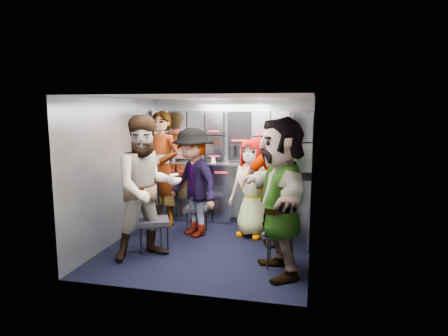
% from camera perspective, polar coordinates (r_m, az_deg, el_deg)
% --- Properties ---
extents(floor, '(3.00, 3.00, 0.00)m').
position_cam_1_polar(floor, '(5.84, -2.04, -11.01)').
color(floor, black).
rests_on(floor, ground).
extents(wall_back, '(2.80, 0.04, 2.10)m').
position_cam_1_polar(wall_back, '(7.01, 1.07, 1.20)').
color(wall_back, gray).
rests_on(wall_back, ground).
extents(wall_left, '(0.04, 3.00, 2.10)m').
position_cam_1_polar(wall_left, '(6.08, -14.95, -0.28)').
color(wall_left, gray).
rests_on(wall_left, ground).
extents(wall_right, '(0.04, 3.00, 2.10)m').
position_cam_1_polar(wall_right, '(5.38, 12.46, -1.33)').
color(wall_right, gray).
rests_on(wall_right, ground).
extents(ceiling, '(2.80, 3.00, 0.02)m').
position_cam_1_polar(ceiling, '(5.49, -2.16, 10.07)').
color(ceiling, silver).
rests_on(ceiling, wall_back).
extents(cart_bank_back, '(2.68, 0.38, 0.99)m').
position_cam_1_polar(cart_bank_back, '(6.91, 0.70, -3.59)').
color(cart_bank_back, '#9B9FAB').
rests_on(cart_bank_back, ground).
extents(cart_bank_left, '(0.38, 0.76, 0.99)m').
position_cam_1_polar(cart_bank_left, '(6.59, -10.87, -4.36)').
color(cart_bank_left, '#9B9FAB').
rests_on(cart_bank_left, ground).
extents(counter, '(2.68, 0.42, 0.03)m').
position_cam_1_polar(counter, '(6.81, 0.71, 0.68)').
color(counter, silver).
rests_on(counter, cart_bank_back).
extents(locker_bank_back, '(2.68, 0.28, 0.82)m').
position_cam_1_polar(locker_bank_back, '(6.82, 0.82, 4.70)').
color(locker_bank_back, '#9B9FAB').
rests_on(locker_bank_back, wall_back).
extents(locker_bank_right, '(0.28, 1.00, 0.82)m').
position_cam_1_polar(locker_bank_right, '(6.03, 11.23, 3.99)').
color(locker_bank_right, '#9B9FAB').
rests_on(locker_bank_right, wall_right).
extents(right_cabinet, '(0.28, 1.20, 1.00)m').
position_cam_1_polar(right_cabinet, '(6.09, 10.93, -5.41)').
color(right_cabinet, '#9B9FAB').
rests_on(right_cabinet, ground).
extents(coffee_niche, '(0.46, 0.16, 0.84)m').
position_cam_1_polar(coffee_niche, '(6.85, 2.40, 4.54)').
color(coffee_niche, black).
rests_on(coffee_niche, wall_back).
extents(red_latch_strip, '(2.60, 0.02, 0.03)m').
position_cam_1_polar(red_latch_strip, '(6.64, 0.34, -0.71)').
color(red_latch_strip, '#AE1720').
rests_on(red_latch_strip, cart_bank_back).
extents(jump_seat_near_left, '(0.51, 0.50, 0.46)m').
position_cam_1_polar(jump_seat_near_left, '(5.55, -9.96, -7.74)').
color(jump_seat_near_left, black).
rests_on(jump_seat_near_left, ground).
extents(jump_seat_mid_left, '(0.35, 0.33, 0.41)m').
position_cam_1_polar(jump_seat_mid_left, '(6.36, -3.91, -5.97)').
color(jump_seat_mid_left, black).
rests_on(jump_seat_mid_left, ground).
extents(jump_seat_center, '(0.46, 0.45, 0.42)m').
position_cam_1_polar(jump_seat_center, '(6.34, 4.34, -5.88)').
color(jump_seat_center, black).
rests_on(jump_seat_center, ground).
extents(jump_seat_mid_right, '(0.35, 0.33, 0.41)m').
position_cam_1_polar(jump_seat_mid_right, '(6.03, 7.43, -6.82)').
color(jump_seat_mid_right, black).
rests_on(jump_seat_mid_right, ground).
extents(jump_seat_near_right, '(0.45, 0.43, 0.45)m').
position_cam_1_polar(jump_seat_near_right, '(5.03, 8.10, -9.57)').
color(jump_seat_near_right, black).
rests_on(jump_seat_near_right, ground).
extents(attendant_standing, '(0.80, 0.66, 1.90)m').
position_cam_1_polar(attendant_standing, '(6.70, -8.92, -0.11)').
color(attendant_standing, black).
rests_on(attendant_standing, ground).
extents(attendant_arc_a, '(1.15, 1.13, 1.87)m').
position_cam_1_polar(attendant_arc_a, '(5.26, -10.87, -2.79)').
color(attendant_arc_a, black).
rests_on(attendant_arc_a, ground).
extents(attendant_arc_b, '(1.23, 1.14, 1.66)m').
position_cam_1_polar(attendant_arc_b, '(6.09, -4.44, -2.09)').
color(attendant_arc_b, black).
rests_on(attendant_arc_b, ground).
extents(attendant_arc_c, '(0.85, 0.70, 1.50)m').
position_cam_1_polar(attendant_arc_c, '(6.08, 4.13, -2.85)').
color(attendant_arc_c, black).
rests_on(attendant_arc_c, ground).
extents(attendant_arc_d, '(1.10, 0.81, 1.73)m').
position_cam_1_polar(attendant_arc_d, '(5.74, 7.35, -2.44)').
color(attendant_arc_d, black).
rests_on(attendant_arc_d, ground).
extents(attendant_arc_e, '(1.15, 1.81, 1.87)m').
position_cam_1_polar(attendant_arc_e, '(4.71, 8.05, -4.09)').
color(attendant_arc_e, black).
rests_on(attendant_arc_e, ground).
extents(bottle_left, '(0.06, 0.06, 0.24)m').
position_cam_1_polar(bottle_left, '(7.02, -7.24, 1.96)').
color(bottle_left, white).
rests_on(bottle_left, counter).
extents(bottle_mid, '(0.06, 0.06, 0.23)m').
position_cam_1_polar(bottle_mid, '(6.88, -3.76, 1.83)').
color(bottle_mid, white).
rests_on(bottle_mid, counter).
extents(bottle_right, '(0.07, 0.07, 0.25)m').
position_cam_1_polar(bottle_right, '(6.70, 2.61, 1.75)').
color(bottle_right, white).
rests_on(bottle_right, counter).
extents(cup_left, '(0.08, 0.08, 0.09)m').
position_cam_1_polar(cup_left, '(6.81, -1.51, 1.20)').
color(cup_left, tan).
rests_on(cup_left, counter).
extents(cup_right, '(0.08, 0.08, 0.10)m').
position_cam_1_polar(cup_right, '(6.61, 8.65, 0.92)').
color(cup_right, tan).
rests_on(cup_right, counter).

